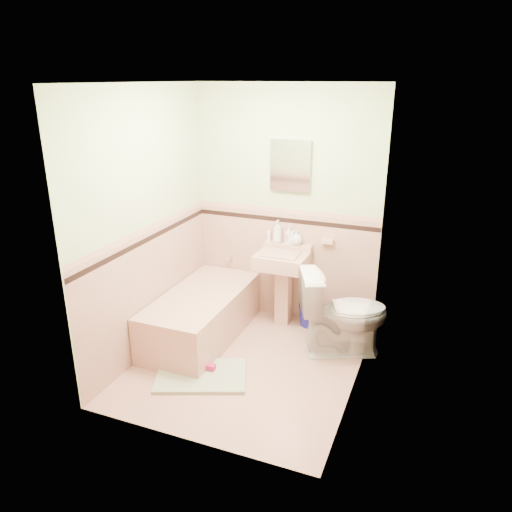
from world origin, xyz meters
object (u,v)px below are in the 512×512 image
at_px(sink, 282,290).
at_px(bucket, 310,314).
at_px(soap_bottle_left, 278,231).
at_px(toilet, 343,313).
at_px(bathtub, 202,316).
at_px(medicine_cabinet, 291,166).
at_px(soap_bottle_right, 296,237).
at_px(soap_bottle_mid, 290,235).
at_px(shoe, 208,367).

height_order(sink, bucket, sink).
xyz_separation_m(soap_bottle_left, toilet, (0.85, -0.48, -0.58)).
bearing_deg(bucket, soap_bottle_left, 171.01).
distance_m(bathtub, soap_bottle_left, 1.19).
xyz_separation_m(medicine_cabinet, bucket, (0.29, -0.09, -1.57)).
bearing_deg(soap_bottle_right, bucket, -17.97).
bearing_deg(bathtub, toilet, 9.11).
bearing_deg(toilet, soap_bottle_mid, 31.70).
xyz_separation_m(sink, soap_bottle_left, (-0.12, 0.18, 0.59)).
xyz_separation_m(bathtub, shoe, (0.36, -0.58, -0.17)).
distance_m(medicine_cabinet, soap_bottle_mid, 0.72).
distance_m(bathtub, soap_bottle_right, 1.28).
relative_size(medicine_cabinet, soap_bottle_left, 2.14).
distance_m(bathtub, medicine_cabinet, 1.78).
distance_m(soap_bottle_left, soap_bottle_mid, 0.14).
relative_size(toilet, shoe, 6.33).
distance_m(bucket, shoe, 1.37).
xyz_separation_m(toilet, shoe, (-1.05, -0.81, -0.37)).
height_order(medicine_cabinet, soap_bottle_right, medicine_cabinet).
relative_size(soap_bottle_left, bucket, 0.96).
height_order(medicine_cabinet, toilet, medicine_cabinet).
xyz_separation_m(sink, toilet, (0.73, -0.30, 0.01)).
bearing_deg(medicine_cabinet, soap_bottle_right, -17.87).
bearing_deg(soap_bottle_right, sink, -117.33).
relative_size(bathtub, soap_bottle_right, 9.32).
bearing_deg(shoe, sink, 70.72).
xyz_separation_m(medicine_cabinet, soap_bottle_left, (-0.12, -0.03, -0.70)).
relative_size(soap_bottle_left, toilet, 0.29).
relative_size(sink, soap_bottle_mid, 4.20).
bearing_deg(toilet, medicine_cabinet, 30.73).
relative_size(medicine_cabinet, bucket, 2.05).
xyz_separation_m(soap_bottle_mid, shoe, (-0.34, -1.29, -0.92)).
height_order(sink, soap_bottle_left, soap_bottle_left).
xyz_separation_m(bathtub, medicine_cabinet, (0.68, 0.74, 1.47)).
distance_m(soap_bottle_right, toilet, 0.96).
xyz_separation_m(soap_bottle_right, toilet, (0.63, -0.48, -0.54)).
distance_m(sink, soap_bottle_left, 0.63).
xyz_separation_m(sink, soap_bottle_mid, (0.02, 0.18, 0.57)).
bearing_deg(soap_bottle_left, soap_bottle_mid, 0.00).
bearing_deg(soap_bottle_mid, shoe, -104.70).
xyz_separation_m(soap_bottle_left, soap_bottle_right, (0.21, 0.00, -0.04)).
height_order(bathtub, shoe, bathtub).
height_order(sink, soap_bottle_right, soap_bottle_right).
bearing_deg(sink, shoe, -106.13).
height_order(toilet, shoe, toilet).
distance_m(medicine_cabinet, soap_bottle_right, 0.75).
relative_size(medicine_cabinet, soap_bottle_mid, 2.65).
relative_size(sink, bucket, 3.24).
xyz_separation_m(bathtub, soap_bottle_left, (0.56, 0.71, 0.78)).
distance_m(sink, bucket, 0.42).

